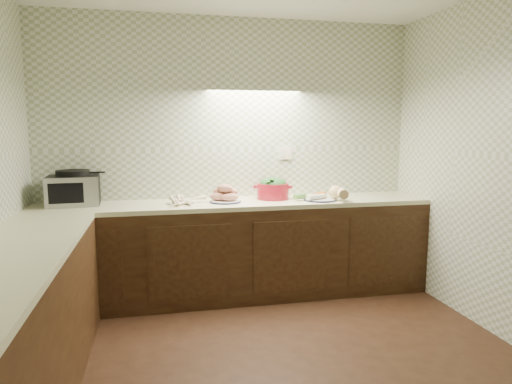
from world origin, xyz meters
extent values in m
plane|color=black|center=(0.00, 0.00, 0.00)|extent=(3.60, 3.60, 0.00)
cube|color=#96A482|center=(0.00, 1.78, 1.30)|extent=(3.60, 0.05, 2.60)
cube|color=#96A482|center=(0.00, -1.78, 1.30)|extent=(3.60, 0.05, 2.60)
cube|color=beige|center=(0.55, 1.79, 1.32)|extent=(0.13, 0.01, 0.12)
cube|color=black|center=(0.00, 1.50, 0.43)|extent=(3.60, 0.60, 0.86)
cube|color=beige|center=(0.00, 1.50, 0.88)|extent=(3.60, 0.60, 0.04)
cube|color=black|center=(-1.42, 1.63, 1.03)|extent=(0.45, 0.35, 0.26)
cube|color=#939397|center=(-1.41, 1.46, 1.03)|extent=(0.43, 0.04, 0.26)
cube|color=black|center=(-1.41, 1.46, 1.03)|extent=(0.28, 0.02, 0.17)
cylinder|color=black|center=(-1.42, 1.63, 1.18)|extent=(0.30, 0.30, 0.05)
cone|color=beige|center=(-0.48, 1.39, 0.92)|extent=(0.15, 0.16, 0.05)
cone|color=beige|center=(-0.47, 1.46, 0.92)|extent=(0.17, 0.18, 0.04)
cone|color=beige|center=(-0.53, 1.39, 0.92)|extent=(0.16, 0.17, 0.05)
cone|color=beige|center=(-0.47, 1.39, 0.92)|extent=(0.18, 0.17, 0.05)
cone|color=beige|center=(-0.46, 1.47, 0.92)|extent=(0.20, 0.16, 0.04)
cone|color=beige|center=(-0.41, 1.48, 0.92)|extent=(0.06, 0.18, 0.04)
cone|color=beige|center=(-0.52, 1.38, 0.92)|extent=(0.07, 0.18, 0.04)
cone|color=beige|center=(-0.51, 1.51, 0.92)|extent=(0.12, 0.21, 0.04)
cone|color=beige|center=(-0.43, 1.40, 0.94)|extent=(0.10, 0.18, 0.04)
cone|color=beige|center=(-0.37, 1.51, 0.95)|extent=(0.18, 0.17, 0.05)
cone|color=beige|center=(-0.41, 1.51, 0.95)|extent=(0.16, 0.19, 0.04)
cone|color=beige|center=(-0.42, 1.38, 0.95)|extent=(0.06, 0.21, 0.05)
cylinder|color=#171B41|center=(-0.10, 1.48, 0.91)|extent=(0.29, 0.29, 0.01)
cylinder|color=silver|center=(-0.10, 1.48, 0.91)|extent=(0.27, 0.27, 0.02)
ellipsoid|color=tan|center=(-0.17, 1.49, 0.95)|extent=(0.18, 0.13, 0.07)
ellipsoid|color=tan|center=(-0.06, 1.44, 0.95)|extent=(0.18, 0.13, 0.07)
ellipsoid|color=tan|center=(-0.08, 1.53, 0.95)|extent=(0.18, 0.13, 0.07)
ellipsoid|color=tan|center=(-0.13, 1.53, 0.99)|extent=(0.18, 0.13, 0.07)
ellipsoid|color=tan|center=(-0.05, 1.51, 0.99)|extent=(0.18, 0.13, 0.07)
ellipsoid|color=tan|center=(-0.10, 1.48, 1.03)|extent=(0.18, 0.13, 0.07)
cylinder|color=black|center=(-0.06, 1.62, 0.93)|extent=(0.15, 0.15, 0.05)
sphere|color=maroon|center=(-0.08, 1.62, 0.97)|extent=(0.08, 0.08, 0.08)
sphere|color=beige|center=(-0.03, 1.63, 0.96)|extent=(0.05, 0.05, 0.05)
cylinder|color=#A81728|center=(0.37, 1.58, 0.98)|extent=(0.38, 0.38, 0.15)
cube|color=#A81728|center=(0.21, 1.63, 1.02)|extent=(0.06, 0.07, 0.02)
cube|color=#A81728|center=(0.53, 1.53, 1.02)|extent=(0.06, 0.07, 0.02)
ellipsoid|color=#255923|center=(0.37, 1.58, 1.04)|extent=(0.27, 0.27, 0.15)
cylinder|color=#171B41|center=(0.78, 1.40, 0.91)|extent=(0.31, 0.31, 0.01)
cylinder|color=silver|center=(0.78, 1.40, 0.91)|extent=(0.29, 0.29, 0.02)
cone|color=orange|center=(0.78, 1.41, 0.93)|extent=(0.18, 0.09, 0.04)
cone|color=orange|center=(0.76, 1.44, 0.93)|extent=(0.17, 0.12, 0.04)
cone|color=orange|center=(0.74, 1.44, 0.93)|extent=(0.17, 0.11, 0.04)
cone|color=orange|center=(0.79, 1.45, 0.95)|extent=(0.18, 0.09, 0.04)
cone|color=orange|center=(0.74, 1.42, 0.95)|extent=(0.17, 0.11, 0.04)
cylinder|color=silver|center=(0.73, 1.36, 0.94)|extent=(0.20, 0.12, 0.05)
cylinder|color=#447832|center=(0.59, 1.43, 0.94)|extent=(0.13, 0.10, 0.05)
camera|label=1|loc=(-0.69, -2.58, 1.59)|focal=32.00mm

